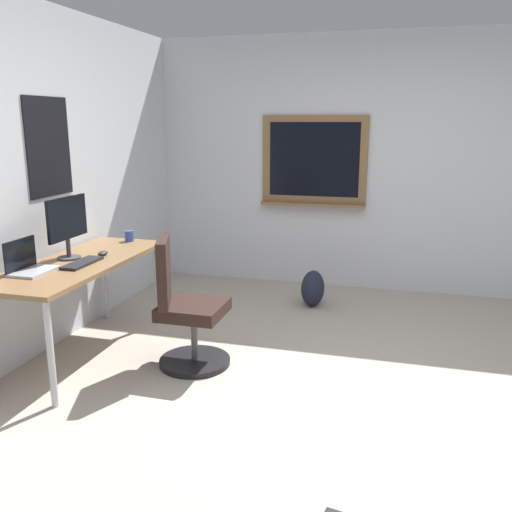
{
  "coord_description": "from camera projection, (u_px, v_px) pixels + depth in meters",
  "views": [
    {
      "loc": [
        -3.37,
        -0.26,
        1.74
      ],
      "look_at": [
        0.12,
        0.72,
        0.85
      ],
      "focal_mm": 38.66,
      "sensor_mm": 36.0,
      "label": 1
    }
  ],
  "objects": [
    {
      "name": "monitor_primary",
      "position": [
        67.0,
        223.0,
        4.05
      ],
      "size": [
        0.46,
        0.17,
        0.46
      ],
      "color": "#38383D",
      "rests_on": "desk"
    },
    {
      "name": "office_chair",
      "position": [
        185.0,
        312.0,
        3.96
      ],
      "size": [
        0.53,
        0.55,
        0.95
      ],
      "color": "black",
      "rests_on": "ground"
    },
    {
      "name": "desk",
      "position": [
        80.0,
        270.0,
        4.07
      ],
      "size": [
        1.63,
        0.63,
        0.74
      ],
      "color": "olive",
      "rests_on": "ground"
    },
    {
      "name": "ground_plane",
      "position": [
        356.0,
        392.0,
        3.64
      ],
      "size": [
        5.2,
        5.2,
        0.0
      ],
      "primitive_type": "plane",
      "color": "#ADA393",
      "rests_on": "ground"
    },
    {
      "name": "wall_right",
      "position": [
        382.0,
        165.0,
        5.62
      ],
      "size": [
        0.22,
        5.0,
        2.6
      ],
      "color": "silver",
      "rests_on": "ground"
    },
    {
      "name": "computer_mouse",
      "position": [
        103.0,
        253.0,
        4.21
      ],
      "size": [
        0.1,
        0.06,
        0.03
      ],
      "primitive_type": "ellipsoid",
      "color": "#262628",
      "rests_on": "desk"
    },
    {
      "name": "backpack",
      "position": [
        313.0,
        288.0,
        5.3
      ],
      "size": [
        0.32,
        0.22,
        0.35
      ],
      "primitive_type": "ellipsoid",
      "color": "#1E2333",
      "rests_on": "ground"
    },
    {
      "name": "laptop",
      "position": [
        28.0,
        265.0,
        3.74
      ],
      "size": [
        0.31,
        0.21,
        0.23
      ],
      "color": "#ADAFB5",
      "rests_on": "desk"
    },
    {
      "name": "keyboard",
      "position": [
        82.0,
        263.0,
        3.95
      ],
      "size": [
        0.37,
        0.13,
        0.02
      ],
      "primitive_type": "cube",
      "color": "black",
      "rests_on": "desk"
    },
    {
      "name": "wall_back",
      "position": [
        20.0,
        184.0,
        3.96
      ],
      "size": [
        5.0,
        0.3,
        2.6
      ],
      "color": "silver",
      "rests_on": "ground"
    },
    {
      "name": "coffee_mug",
      "position": [
        129.0,
        236.0,
        4.7
      ],
      "size": [
        0.08,
        0.08,
        0.09
      ],
      "primitive_type": "cylinder",
      "color": "#334CA5",
      "rests_on": "desk"
    }
  ]
}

